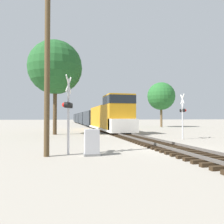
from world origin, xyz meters
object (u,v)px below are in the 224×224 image
at_px(crossing_signal_far, 183,113).
at_px(relay_cabinet, 92,143).
at_px(tree_far_right, 55,67).
at_px(utility_pole, 47,66).
at_px(tree_mid_background, 161,96).
at_px(freight_train, 87,118).
at_px(crossing_signal_near, 68,108).

relative_size(crossing_signal_far, relay_cabinet, 3.05).
relative_size(relay_cabinet, tree_far_right, 0.12).
xyz_separation_m(relay_cabinet, tree_far_right, (-2.24, 14.71, 7.09)).
relative_size(utility_pole, tree_mid_background, 0.95).
bearing_deg(tree_far_right, freight_train, 76.55).
bearing_deg(freight_train, tree_mid_background, -46.95).
bearing_deg(freight_train, tree_far_right, -103.45).
bearing_deg(utility_pole, crossing_signal_far, 29.30).
height_order(crossing_signal_near, tree_far_right, tree_far_right).
xyz_separation_m(crossing_signal_near, crossing_signal_far, (10.44, 6.12, -0.05)).
bearing_deg(utility_pole, relay_cabinet, -5.32).
relative_size(relay_cabinet, tree_mid_background, 0.14).
relative_size(crossing_signal_near, utility_pole, 0.47).
xyz_separation_m(crossing_signal_far, tree_mid_background, (9.56, 24.06, 4.01)).
distance_m(relay_cabinet, tree_far_right, 16.48).
bearing_deg(crossing_signal_near, tree_mid_background, 165.62).
bearing_deg(tree_far_right, tree_mid_background, 37.25).
height_order(relay_cabinet, tree_mid_background, tree_mid_background).
relative_size(crossing_signal_near, crossing_signal_far, 1.02).
bearing_deg(crossing_signal_far, crossing_signal_near, 131.29).
bearing_deg(tree_mid_background, crossing_signal_near, -123.54).
height_order(crossing_signal_near, tree_mid_background, tree_mid_background).
xyz_separation_m(crossing_signal_far, relay_cabinet, (-9.25, -6.66, -1.74)).
height_order(utility_pole, tree_mid_background, tree_mid_background).
relative_size(freight_train, tree_mid_background, 7.78).
bearing_deg(tree_far_right, crossing_signal_far, -35.05).
distance_m(utility_pole, tree_far_right, 14.85).
distance_m(freight_train, crossing_signal_far, 38.96).
xyz_separation_m(relay_cabinet, tree_mid_background, (18.81, 30.71, 5.76)).
distance_m(freight_train, tree_far_right, 32.09).
xyz_separation_m(freight_train, utility_pole, (-7.34, -45.18, 2.71)).
relative_size(freight_train, utility_pole, 8.22).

